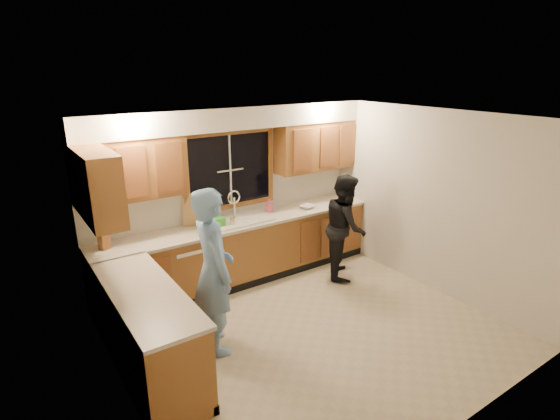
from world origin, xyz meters
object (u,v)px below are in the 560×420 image
Objects in this scene: sink at (241,224)px; dishwasher at (188,268)px; man at (214,271)px; bowl at (307,207)px; woman at (345,226)px; dish_crate at (211,222)px; stove at (168,363)px; knife_block at (104,241)px; soap_bottle at (269,205)px.

dishwasher is at bearing -179.01° from sink.
man is 8.77× the size of bowl.
dish_crate is (-1.81, 0.72, 0.21)m from woman.
stove is 1.06m from man.
stove is 4.26× the size of bowl.
woman reaches higher than bowl.
bowl is (1.13, -0.08, 0.08)m from sink.
sink is 1.52m from woman.
sink is 2.60m from stove.
woman reaches higher than sink.
bowl is at bearing -27.38° from knife_block.
sink is at bearing 99.73° from woman.
dishwasher is (-0.85, -0.01, -0.45)m from sink.
man is at bearing -83.28° from knife_block.
man is 2.47m from bowl.
bowl is (-0.21, 0.64, 0.17)m from woman.
knife_block is at bearing 178.88° from sink.
woman is 7.42× the size of knife_block.
knife_block is (-3.19, 0.76, 0.25)m from woman.
knife_block reaches higher than dishwasher.
dish_crate reaches higher than dishwasher.
bowl is (2.93, 1.75, 0.50)m from stove.
man is 6.34× the size of dish_crate.
knife_block is 1.39m from dish_crate.
sink is 0.58m from soap_bottle.
dish_crate is (1.38, -0.04, -0.04)m from knife_block.
woman is at bearing -46.71° from soap_bottle.
woman is (3.14, 1.11, 0.33)m from stove.
stove is at bearing -126.20° from dish_crate.
soap_bottle is (0.55, 0.12, 0.15)m from sink.
dishwasher is 0.53× the size of woman.
stove is 4.67× the size of soap_bottle.
soap_bottle is (-0.79, 0.84, 0.24)m from woman.
dish_crate is at bearing -179.94° from sink.
sink reaches higher than knife_block.
woman reaches higher than knife_block.
soap_bottle reaches higher than bowl.
man is at bearing -114.67° from dish_crate.
dishwasher is 1.53m from soap_bottle.
man is at bearing -151.41° from bowl.
knife_block is (-0.05, 1.86, 0.57)m from stove.
knife_block is at bearing 178.48° from dish_crate.
dish_crate is (0.58, 1.26, 0.06)m from man.
soap_bottle is at bearing 39.55° from stove.
dishwasher is at bearing 178.23° from bowl.
bowl is at bearing 30.87° from stove.
woman is at bearing -21.71° from dish_crate.
sink reaches higher than dish_crate.
dish_crate is 1.38× the size of bowl.
dish_crate reaches higher than bowl.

